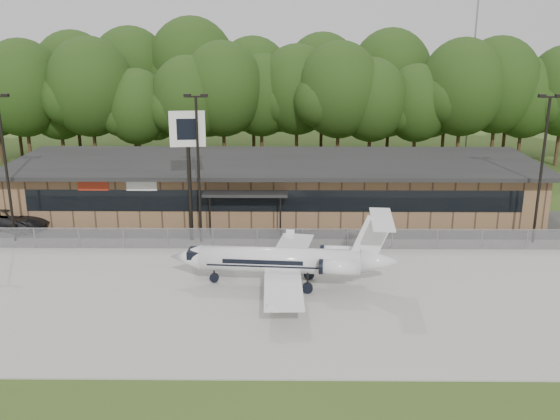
{
  "coord_description": "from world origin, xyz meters",
  "views": [
    {
      "loc": [
        0.87,
        -24.36,
        14.66
      ],
      "look_at": [
        0.53,
        12.0,
        3.71
      ],
      "focal_mm": 40.0,
      "sensor_mm": 36.0,
      "label": 1
    }
  ],
  "objects_px": {
    "business_jet": "(288,261)",
    "pole_sign": "(188,143)",
    "terminal": "(275,185)",
    "suv": "(13,218)"
  },
  "relations": [
    {
      "from": "business_jet",
      "to": "pole_sign",
      "type": "xyz_separation_m",
      "value": [
        -6.7,
        7.88,
        5.37
      ]
    },
    {
      "from": "terminal",
      "to": "business_jet",
      "type": "bearing_deg",
      "value": -86.12
    },
    {
      "from": "business_jet",
      "to": "pole_sign",
      "type": "distance_m",
      "value": 11.65
    },
    {
      "from": "terminal",
      "to": "business_jet",
      "type": "distance_m",
      "value": 15.07
    },
    {
      "from": "suv",
      "to": "business_jet",
      "type": "bearing_deg",
      "value": -94.53
    },
    {
      "from": "terminal",
      "to": "business_jet",
      "type": "height_order",
      "value": "business_jet"
    },
    {
      "from": "suv",
      "to": "pole_sign",
      "type": "bearing_deg",
      "value": -78.01
    },
    {
      "from": "business_jet",
      "to": "pole_sign",
      "type": "height_order",
      "value": "pole_sign"
    },
    {
      "from": "terminal",
      "to": "suv",
      "type": "xyz_separation_m",
      "value": [
        -19.32,
        -4.57,
        -1.37
      ]
    },
    {
      "from": "suv",
      "to": "pole_sign",
      "type": "height_order",
      "value": "pole_sign"
    }
  ]
}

